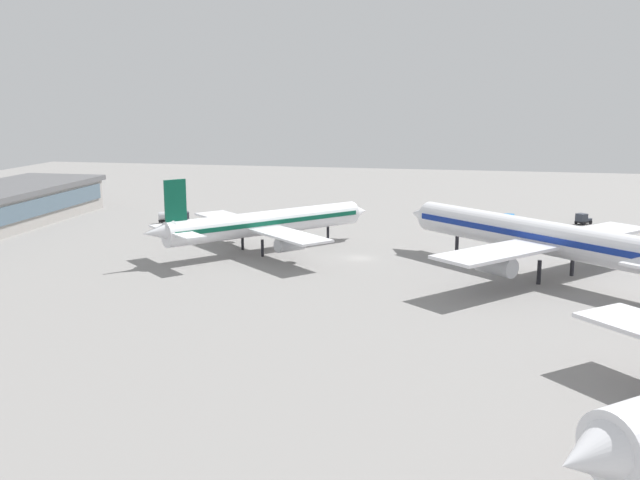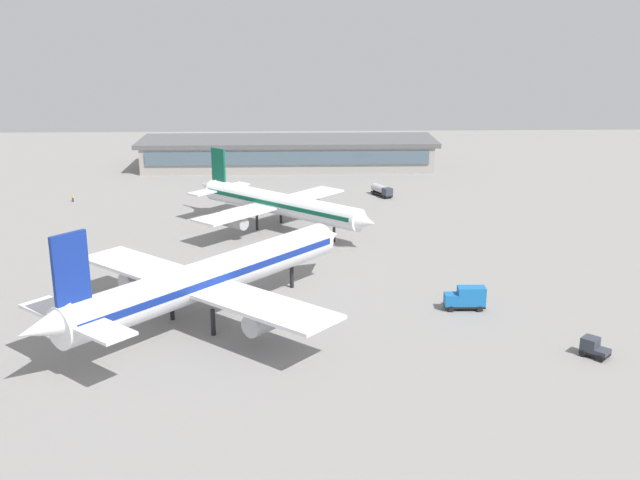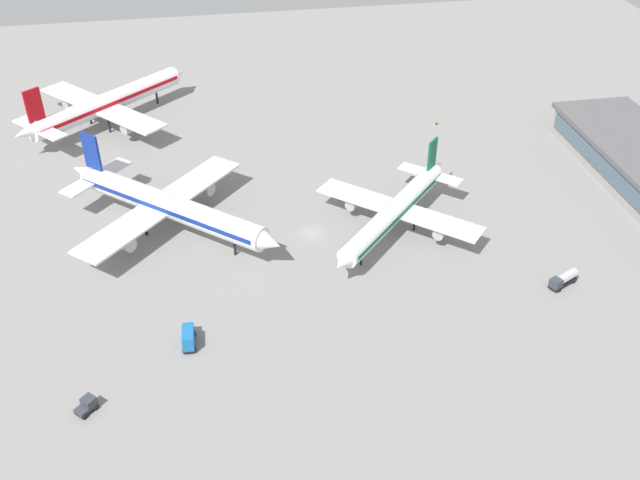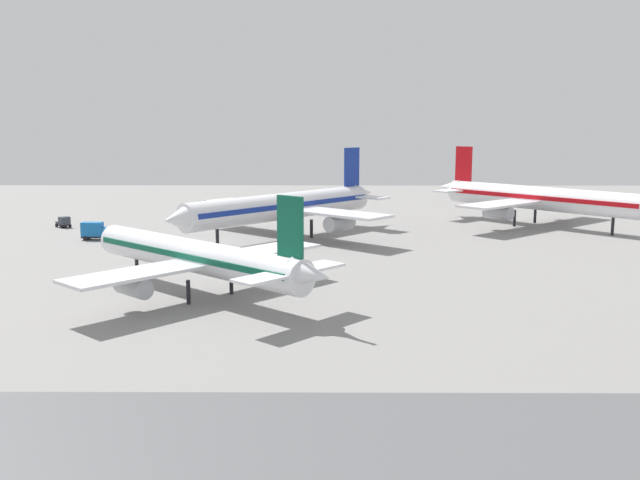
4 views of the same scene
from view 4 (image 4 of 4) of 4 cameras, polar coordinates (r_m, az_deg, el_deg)
ground at (r=103.87m, az=-7.31°, el=-2.32°), size 288.00×288.00×0.00m
airplane_at_gate at (r=130.19m, az=-2.93°, el=2.82°), size 40.99×44.29×16.55m
airplane_taxiing at (r=152.21m, az=17.66°, el=3.32°), size 40.49×43.70×16.34m
airplane_distant at (r=86.85m, az=-10.16°, el=-1.36°), size 36.38×34.31×13.71m
baggage_tug at (r=153.30m, az=-20.48°, el=1.40°), size 3.71×3.70×2.30m
catering_truck at (r=134.77m, az=-18.08°, el=0.73°), size 5.65×2.32×3.30m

